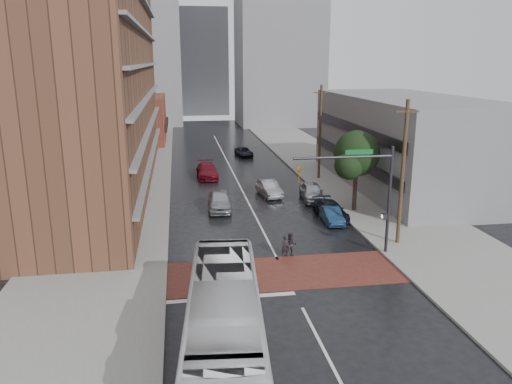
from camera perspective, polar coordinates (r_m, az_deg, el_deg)
name	(u,v)px	position (r m, az deg, el deg)	size (l,w,h in m)	color
ground	(286,276)	(30.14, 3.44, -9.57)	(160.00, 160.00, 0.00)	black
crosswalk	(284,272)	(30.58, 3.24, -9.17)	(14.00, 5.00, 0.02)	brown
sidewalk_west	(127,183)	(53.53, -14.55, 0.99)	(9.00, 90.00, 0.15)	gray
sidewalk_east	(340,175)	(56.05, 9.54, 1.88)	(9.00, 90.00, 0.15)	gray
apartment_block	(89,43)	(51.44, -18.57, 15.83)	(10.00, 44.00, 28.00)	brown
storefront_west	(139,119)	(81.50, -13.20, 8.14)	(8.00, 16.00, 7.00)	brown
building_east	(405,142)	(52.52, 16.67, 5.51)	(11.00, 26.00, 9.00)	slate
distant_tower_west	(134,42)	(105.16, -13.82, 16.36)	(18.00, 16.00, 32.00)	slate
distant_tower_east	(279,30)	(100.95, 2.67, 17.97)	(16.00, 14.00, 36.00)	slate
distant_tower_center	(201,62)	(121.94, -6.28, 14.53)	(12.00, 10.00, 24.00)	slate
street_tree	(357,156)	(42.16, 11.44, 4.00)	(4.20, 4.10, 6.90)	#332319
signal_mast	(369,185)	(32.52, 12.75, 0.75)	(6.50, 0.30, 7.20)	#2D2D33
utility_pole_near	(403,172)	(34.93, 16.41, 2.16)	(1.60, 0.26, 10.00)	#473321
utility_pole_far	(320,132)	(53.40, 7.33, 6.85)	(1.60, 0.26, 10.00)	#473321
transit_bus	(224,322)	(21.71, -3.65, -14.61)	(2.98, 12.74, 3.55)	silver
pedestrian_a	(285,246)	(32.68, 3.38, -6.19)	(0.53, 0.35, 1.45)	black
pedestrian_b	(291,245)	(32.73, 3.99, -6.05)	(0.77, 0.60, 1.58)	black
car_travel_a	(219,201)	(42.68, -4.20, -0.99)	(1.96, 4.88, 1.66)	#AAADB2
car_travel_b	(269,188)	(47.04, 1.50, 0.41)	(1.54, 4.40, 1.45)	#A6A8AE
car_travel_c	(207,171)	(54.66, -5.61, 2.43)	(2.17, 5.33, 1.55)	maroon
suv_travel	(244,152)	(66.84, -1.39, 4.60)	(1.93, 4.18, 1.16)	black
car_parked_near	(331,215)	(39.79, 8.62, -2.62)	(1.32, 3.78, 1.25)	navy
car_parked_mid	(331,210)	(40.90, 8.53, -2.06)	(1.87, 4.60, 1.34)	black
car_parked_far	(312,192)	(45.91, 6.41, 0.04)	(1.88, 4.67, 1.59)	#B6B9BF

